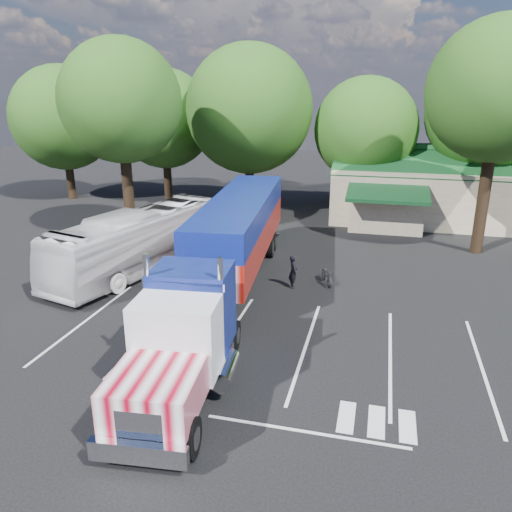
% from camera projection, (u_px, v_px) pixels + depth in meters
% --- Properties ---
extents(ground, '(120.00, 120.00, 0.00)m').
position_uv_depth(ground, '(262.00, 284.00, 25.64)').
color(ground, black).
rests_on(ground, ground).
extents(event_hall, '(24.20, 14.12, 5.55)m').
position_uv_depth(event_hall, '(492.00, 190.00, 38.08)').
color(event_hall, beige).
rests_on(event_hall, ground).
extents(tree_row_a, '(9.00, 9.00, 11.68)m').
position_uv_depth(tree_row_a, '(63.00, 118.00, 43.71)').
color(tree_row_a, black).
rests_on(tree_row_a, ground).
extents(tree_row_b, '(8.40, 8.40, 11.35)m').
position_uv_depth(tree_row_b, '(164.00, 119.00, 42.80)').
color(tree_row_b, black).
rests_on(tree_row_b, ground).
extents(tree_row_c, '(10.00, 10.00, 13.05)m').
position_uv_depth(tree_row_c, '(249.00, 110.00, 39.16)').
color(tree_row_c, black).
rests_on(tree_row_c, ground).
extents(tree_row_d, '(8.00, 8.00, 10.60)m').
position_uv_depth(tree_row_d, '(366.00, 129.00, 38.70)').
color(tree_row_d, black).
rests_on(tree_row_d, ground).
extents(tree_row_e, '(9.60, 9.60, 12.90)m').
position_uv_depth(tree_row_e, '(492.00, 110.00, 36.57)').
color(tree_row_e, black).
rests_on(tree_row_e, ground).
extents(tree_near_left, '(7.60, 7.60, 12.65)m').
position_uv_depth(tree_near_left, '(121.00, 102.00, 30.84)').
color(tree_near_left, black).
rests_on(tree_near_left, ground).
extents(tree_near_right, '(8.00, 8.00, 13.50)m').
position_uv_depth(tree_near_right, '(499.00, 91.00, 27.75)').
color(tree_near_right, black).
rests_on(tree_near_right, ground).
extents(semi_truck, '(4.92, 21.84, 4.54)m').
position_uv_depth(semi_truck, '(230.00, 247.00, 23.19)').
color(semi_truck, black).
rests_on(semi_truck, ground).
extents(woman, '(0.63, 0.74, 1.71)m').
position_uv_depth(woman, '(293.00, 272.00, 25.00)').
color(woman, black).
rests_on(woman, ground).
extents(bicycle, '(1.21, 1.86, 0.92)m').
position_uv_depth(bicycle, '(327.00, 275.00, 25.67)').
color(bicycle, black).
rests_on(bicycle, ground).
extents(tour_bus, '(5.76, 12.36, 3.35)m').
position_uv_depth(tour_bus, '(140.00, 241.00, 27.23)').
color(tour_bus, silver).
rests_on(tour_bus, ground).
extents(silver_sedan, '(3.96, 2.77, 1.24)m').
position_uv_depth(silver_sedan, '(371.00, 220.00, 35.94)').
color(silver_sedan, '#B9BCC1').
rests_on(silver_sedan, ground).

